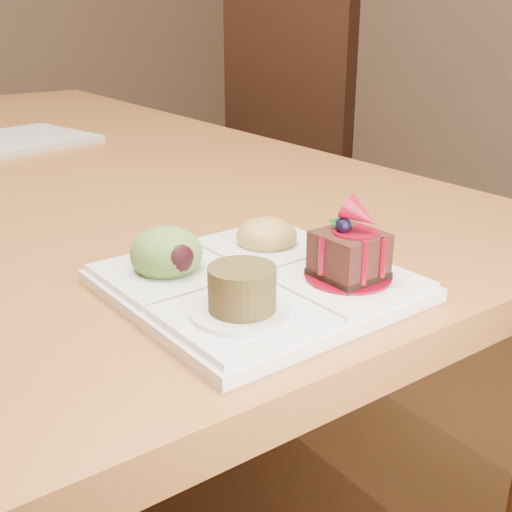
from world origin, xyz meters
TOP-DOWN VIEW (x-y plane):
  - ground at (0.00, 0.00)m, footprint 6.00×6.00m
  - dining_table at (0.00, 0.00)m, footprint 1.00×1.80m
  - chair_right at (0.76, 0.26)m, footprint 0.53×0.53m
  - sampler_plate at (0.03, -0.75)m, footprint 0.25×0.25m
  - second_plate at (0.08, 0.10)m, footprint 0.28×0.28m

SIDE VIEW (x-z plane):
  - ground at x=0.00m, z-range 0.00..0.00m
  - chair_right at x=0.76m, z-range 0.07..1.12m
  - dining_table at x=0.00m, z-range 0.31..1.06m
  - second_plate at x=0.08m, z-range 0.75..0.76m
  - sampler_plate at x=0.03m, z-range 0.72..0.82m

